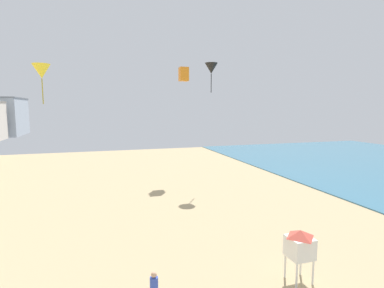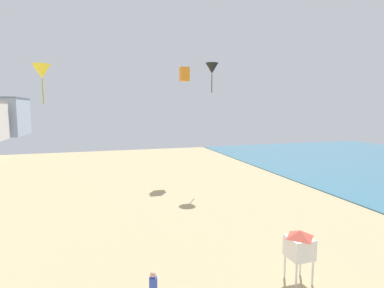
{
  "view_description": "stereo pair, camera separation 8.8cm",
  "coord_description": "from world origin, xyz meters",
  "px_view_note": "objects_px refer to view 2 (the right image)",
  "views": [
    {
      "loc": [
        1.68,
        -0.17,
        8.27
      ],
      "look_at": [
        7.1,
        17.28,
        6.09
      ],
      "focal_mm": 28.08,
      "sensor_mm": 36.0,
      "label": 1
    },
    {
      "loc": [
        1.76,
        -0.2,
        8.27
      ],
      "look_at": [
        7.1,
        17.28,
        6.09
      ],
      "focal_mm": 28.08,
      "sensor_mm": 36.0,
      "label": 2
    }
  ],
  "objects_px": {
    "lifeguard_stand": "(300,245)",
    "kite_yellow_delta": "(42,71)",
    "kite_black_delta": "(212,68)",
    "kite_orange_box": "(184,74)",
    "kite_flyer": "(153,288)"
  },
  "relations": [
    {
      "from": "lifeguard_stand",
      "to": "kite_orange_box",
      "type": "height_order",
      "value": "kite_orange_box"
    },
    {
      "from": "lifeguard_stand",
      "to": "kite_orange_box",
      "type": "distance_m",
      "value": 26.67
    },
    {
      "from": "lifeguard_stand",
      "to": "kite_orange_box",
      "type": "xyz_separation_m",
      "value": [
        1.18,
        24.47,
        10.55
      ]
    },
    {
      "from": "kite_black_delta",
      "to": "kite_orange_box",
      "type": "distance_m",
      "value": 4.68
    },
    {
      "from": "kite_flyer",
      "to": "kite_orange_box",
      "type": "bearing_deg",
      "value": -24.43
    },
    {
      "from": "kite_flyer",
      "to": "kite_orange_box",
      "type": "xyz_separation_m",
      "value": [
        8.17,
        24.44,
        11.47
      ]
    },
    {
      "from": "lifeguard_stand",
      "to": "kite_black_delta",
      "type": "height_order",
      "value": "kite_black_delta"
    },
    {
      "from": "kite_orange_box",
      "to": "kite_yellow_delta",
      "type": "relative_size",
      "value": 0.77
    },
    {
      "from": "kite_orange_box",
      "to": "kite_yellow_delta",
      "type": "xyz_separation_m",
      "value": [
        -12.98,
        -17.53,
        -2.12
      ]
    },
    {
      "from": "kite_yellow_delta",
      "to": "lifeguard_stand",
      "type": "bearing_deg",
      "value": -30.46
    },
    {
      "from": "lifeguard_stand",
      "to": "kite_flyer",
      "type": "bearing_deg",
      "value": 163.35
    },
    {
      "from": "lifeguard_stand",
      "to": "kite_yellow_delta",
      "type": "distance_m",
      "value": 16.08
    },
    {
      "from": "kite_black_delta",
      "to": "kite_yellow_delta",
      "type": "height_order",
      "value": "kite_black_delta"
    },
    {
      "from": "kite_flyer",
      "to": "lifeguard_stand",
      "type": "relative_size",
      "value": 0.64
    },
    {
      "from": "kite_flyer",
      "to": "kite_black_delta",
      "type": "bearing_deg",
      "value": -32.61
    }
  ]
}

